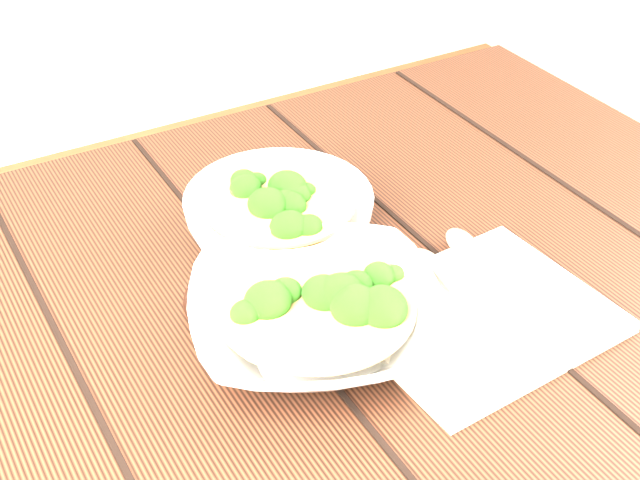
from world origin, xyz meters
TOP-DOWN VIEW (x-y plane):
  - table at (0.00, 0.00)m, footprint 1.20×0.80m
  - soup_bowl_front at (-0.01, -0.07)m, footprint 0.31×0.31m
  - soup_bowl_back at (0.04, 0.09)m, footprint 0.23×0.23m
  - trivet at (-0.05, 0.01)m, footprint 0.13×0.13m
  - napkin at (0.15, -0.12)m, footprint 0.25×0.21m
  - spoon_left at (0.14, -0.08)m, footprint 0.05×0.20m
  - spoon_right at (0.19, -0.06)m, footprint 0.08×0.20m

SIDE VIEW (x-z plane):
  - table at x=0.00m, z-range 0.26..1.01m
  - napkin at x=0.15m, z-range 0.75..0.76m
  - trivet at x=-0.05m, z-range 0.75..0.78m
  - spoon_left at x=0.14m, z-range 0.76..0.77m
  - spoon_right at x=0.19m, z-range 0.76..0.77m
  - soup_bowl_front at x=-0.01m, z-range 0.75..0.82m
  - soup_bowl_back at x=0.04m, z-range 0.75..0.82m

